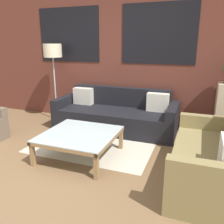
{
  "coord_description": "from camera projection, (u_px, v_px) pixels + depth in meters",
  "views": [
    {
      "loc": [
        1.77,
        -2.23,
        1.64
      ],
      "look_at": [
        0.46,
        1.26,
        0.55
      ],
      "focal_mm": 38.0,
      "sensor_mm": 36.0,
      "label": 1
    }
  ],
  "objects": [
    {
      "name": "ground_plane",
      "position": [
        45.0,
        175.0,
        3.06
      ],
      "size": [
        16.0,
        16.0,
        0.0
      ],
      "primitive_type": "plane",
      "color": "brown"
    },
    {
      "name": "wall_back_brick",
      "position": [
        111.0,
        55.0,
        4.86
      ],
      "size": [
        8.4,
        0.09,
        2.8
      ],
      "color": "brown",
      "rests_on": "ground_plane"
    },
    {
      "name": "rug",
      "position": [
        97.0,
        142.0,
        4.09
      ],
      "size": [
        1.97,
        1.6,
        0.0
      ],
      "color": "beige",
      "rests_on": "ground_plane"
    },
    {
      "name": "couch_dark",
      "position": [
        116.0,
        115.0,
        4.64
      ],
      "size": [
        2.34,
        0.88,
        0.78
      ],
      "color": "black",
      "rests_on": "ground_plane"
    },
    {
      "name": "settee_vintage",
      "position": [
        212.0,
        159.0,
        2.82
      ],
      "size": [
        0.8,
        1.64,
        0.92
      ],
      "color": "olive",
      "rests_on": "ground_plane"
    },
    {
      "name": "coffee_table",
      "position": [
        80.0,
        136.0,
        3.47
      ],
      "size": [
        1.03,
        1.03,
        0.38
      ],
      "color": "silver",
      "rests_on": "ground_plane"
    },
    {
      "name": "floor_lamp",
      "position": [
        53.0,
        54.0,
        4.86
      ],
      "size": [
        0.37,
        0.37,
        1.62
      ],
      "color": "#B2B2B7",
      "rests_on": "ground_plane"
    }
  ]
}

